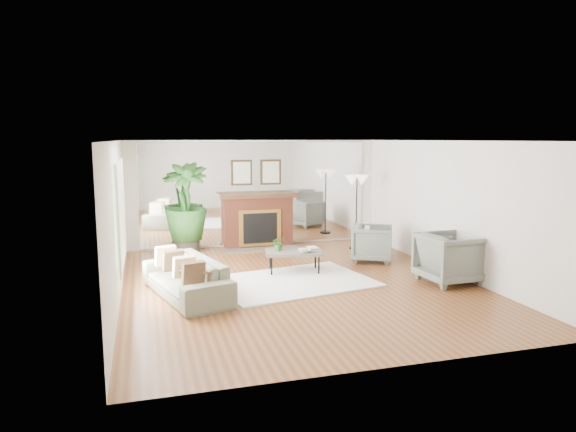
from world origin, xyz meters
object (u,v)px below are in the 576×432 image
object	(u,v)px
coffee_table	(294,253)
side_table	(199,273)
sofa	(186,278)
armchair_front	(450,258)
potted_ficus	(186,205)
armchair_back	(372,243)
floor_lamp	(357,186)
fireplace	(258,219)

from	to	relation	value
coffee_table	side_table	distance (m)	2.35
sofa	side_table	distance (m)	0.46
armchair_front	potted_ficus	xyz separation A→B (m)	(-4.28, 3.76, 0.62)
coffee_table	sofa	bearing A→B (deg)	-156.00
sofa	armchair_back	xyz separation A→B (m)	(3.94, 1.41, 0.07)
sofa	armchair_back	world-z (taller)	armchair_back
side_table	floor_lamp	xyz separation A→B (m)	(3.93, 3.01, 0.99)
armchair_back	potted_ficus	bearing A→B (deg)	89.54
potted_ficus	floor_lamp	size ratio (longest dim) A/B	1.17
armchair_back	coffee_table	bearing A→B (deg)	131.33
fireplace	armchair_back	bearing A→B (deg)	-46.16
armchair_back	side_table	bearing A→B (deg)	142.46
sofa	coffee_table	bearing A→B (deg)	98.27
coffee_table	armchair_front	size ratio (longest dim) A/B	1.18
fireplace	sofa	xyz separation A→B (m)	(-1.97, -3.46, -0.35)
coffee_table	armchair_front	distance (m)	2.83
sofa	fireplace	bearing A→B (deg)	134.68
fireplace	floor_lamp	distance (m)	2.43
side_table	floor_lamp	bearing A→B (deg)	37.50
floor_lamp	coffee_table	bearing A→B (deg)	-139.83
fireplace	floor_lamp	size ratio (longest dim) A/B	1.20
coffee_table	floor_lamp	xyz separation A→B (m)	(1.99, 1.68, 1.07)
coffee_table	armchair_back	size ratio (longest dim) A/B	1.40
floor_lamp	sofa	bearing A→B (deg)	-147.39
sofa	side_table	world-z (taller)	sofa
fireplace	armchair_front	xyz separation A→B (m)	(2.60, -3.92, -0.21)
armchair_front	side_table	xyz separation A→B (m)	(-4.40, 0.06, 0.03)
side_table	fireplace	bearing A→B (deg)	64.99
armchair_back	fireplace	bearing A→B (deg)	70.80
fireplace	potted_ficus	bearing A→B (deg)	-174.61
coffee_table	side_table	xyz separation A→B (m)	(-1.93, -1.33, 0.08)
armchair_back	floor_lamp	bearing A→B (deg)	19.85
armchair_back	armchair_front	distance (m)	1.97
armchair_front	side_table	size ratio (longest dim) A/B	1.54
coffee_table	side_table	bearing A→B (deg)	-145.48
potted_ficus	sofa	bearing A→B (deg)	-94.90
side_table	coffee_table	bearing A→B (deg)	34.52
coffee_table	potted_ficus	world-z (taller)	potted_ficus
potted_ficus	armchair_front	bearing A→B (deg)	-41.30
coffee_table	sofa	size ratio (longest dim) A/B	0.55
armchair_back	floor_lamp	xyz separation A→B (m)	(0.15, 1.21, 1.09)
sofa	floor_lamp	world-z (taller)	floor_lamp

